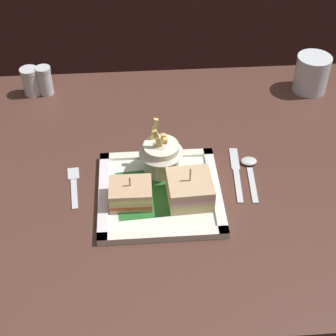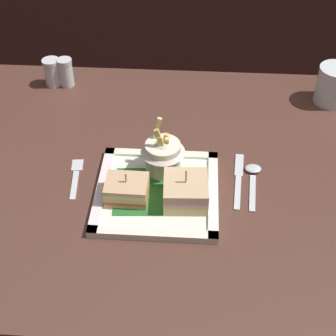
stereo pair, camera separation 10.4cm
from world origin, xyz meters
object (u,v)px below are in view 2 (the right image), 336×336
(dining_table, at_px, (177,216))
(water_glass, at_px, (333,87))
(sandwich_half_left, at_px, (127,190))
(fork, at_px, (76,176))
(salt_shaker, at_px, (53,74))
(knife, at_px, (238,178))
(spoon, at_px, (253,175))
(square_plate, at_px, (157,192))
(sandwich_half_right, at_px, (186,191))
(pepper_shaker, at_px, (66,74))
(fries_cup, at_px, (163,152))

(dining_table, relative_size, water_glass, 13.39)
(dining_table, bearing_deg, sandwich_half_left, -134.60)
(sandwich_half_left, distance_m, water_glass, 0.61)
(sandwich_half_left, relative_size, fork, 0.69)
(salt_shaker, bearing_deg, knife, -35.31)
(water_glass, xyz_separation_m, spoon, (-0.21, -0.29, -0.04))
(square_plate, relative_size, spoon, 1.81)
(knife, height_order, salt_shaker, salt_shaker)
(dining_table, height_order, fork, fork)
(dining_table, bearing_deg, sandwich_half_right, -79.18)
(sandwich_half_left, bearing_deg, spoon, 18.90)
(sandwich_half_left, bearing_deg, knife, 19.67)
(sandwich_half_left, bearing_deg, pepper_shaker, 116.87)
(sandwich_half_right, relative_size, fries_cup, 0.79)
(fork, distance_m, knife, 0.35)
(fries_cup, xyz_separation_m, water_glass, (0.40, 0.30, -0.02))
(salt_shaker, bearing_deg, fries_cup, -46.49)
(fries_cup, relative_size, salt_shaker, 1.61)
(knife, distance_m, salt_shaker, 0.58)
(dining_table, relative_size, fork, 10.49)
(knife, height_order, spoon, spoon)
(sandwich_half_right, bearing_deg, water_glass, 47.39)
(square_plate, xyz_separation_m, pepper_shaker, (-0.27, 0.39, 0.03))
(water_glass, xyz_separation_m, knife, (-0.24, -0.30, -0.04))
(dining_table, bearing_deg, square_plate, -117.04)
(dining_table, xyz_separation_m, sandwich_half_left, (-0.10, -0.10, 0.18))
(fries_cup, bearing_deg, fork, -172.94)
(dining_table, distance_m, spoon, 0.22)
(dining_table, xyz_separation_m, square_plate, (-0.04, -0.08, 0.15))
(spoon, bearing_deg, water_glass, 54.32)
(sandwich_half_left, relative_size, sandwich_half_right, 0.92)
(dining_table, height_order, pepper_shaker, pepper_shaker)
(spoon, xyz_separation_m, salt_shaker, (-0.50, 0.33, 0.03))
(knife, bearing_deg, fries_cup, 177.69)
(sandwich_half_left, distance_m, fork, 0.14)
(spoon, height_order, pepper_shaker, pepper_shaker)
(fork, height_order, pepper_shaker, pepper_shaker)
(square_plate, relative_size, sandwich_half_left, 2.93)
(sandwich_half_right, relative_size, salt_shaker, 1.26)
(square_plate, relative_size, pepper_shaker, 3.29)
(fries_cup, relative_size, pepper_shaker, 1.55)
(water_glass, distance_m, knife, 0.39)
(fork, distance_m, pepper_shaker, 0.36)
(square_plate, xyz_separation_m, sandwich_half_right, (0.06, -0.02, 0.03))
(square_plate, distance_m, pepper_shaker, 0.48)
(water_glass, bearing_deg, spoon, -125.68)
(sandwich_half_left, height_order, salt_shaker, sandwich_half_left)
(fries_cup, distance_m, spoon, 0.20)
(sandwich_half_left, bearing_deg, sandwich_half_right, -0.00)
(dining_table, relative_size, fries_cup, 10.93)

